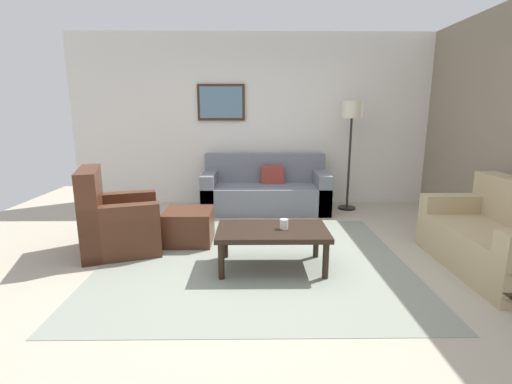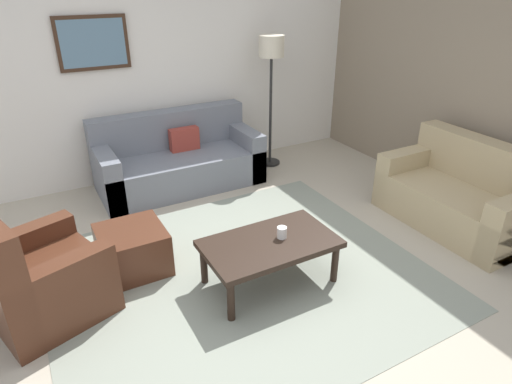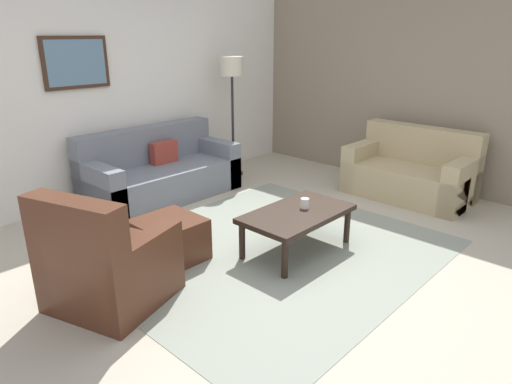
{
  "view_description": "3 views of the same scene",
  "coord_description": "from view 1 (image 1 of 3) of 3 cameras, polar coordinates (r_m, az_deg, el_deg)",
  "views": [
    {
      "loc": [
        -0.01,
        -3.63,
        1.54
      ],
      "look_at": [
        0.03,
        0.4,
        0.65
      ],
      "focal_mm": 25.52,
      "sensor_mm": 36.0,
      "label": 1
    },
    {
      "loc": [
        -1.38,
        -2.79,
        2.37
      ],
      "look_at": [
        0.33,
        0.31,
        0.61
      ],
      "focal_mm": 30.67,
      "sensor_mm": 36.0,
      "label": 2
    },
    {
      "loc": [
        -2.99,
        -2.64,
        2.01
      ],
      "look_at": [
        -0.12,
        0.06,
        0.62
      ],
      "focal_mm": 31.65,
      "sensor_mm": 36.0,
      "label": 3
    }
  ],
  "objects": [
    {
      "name": "couch_main",
      "position": [
        5.87,
        1.44,
        0.18
      ],
      "size": [
        1.95,
        0.89,
        0.88
      ],
      "color": "slate",
      "rests_on": "ground_plane"
    },
    {
      "name": "cup",
      "position": [
        3.63,
        4.4,
        -5.02
      ],
      "size": [
        0.08,
        0.08,
        0.1
      ],
      "primitive_type": "cylinder",
      "color": "white",
      "rests_on": "coffee_table"
    },
    {
      "name": "couch_loveseat",
      "position": [
        4.35,
        34.37,
        -6.44
      ],
      "size": [
        0.85,
        1.52,
        0.88
      ],
      "color": "tan",
      "rests_on": "ground_plane"
    },
    {
      "name": "armchair_leather",
      "position": [
        4.4,
        -21.28,
        -4.76
      ],
      "size": [
        1.01,
        1.01,
        0.95
      ],
      "color": "#4C2819",
      "rests_on": "ground_plane"
    },
    {
      "name": "lamp_standing",
      "position": [
        5.93,
        14.74,
        10.72
      ],
      "size": [
        0.32,
        0.32,
        1.71
      ],
      "color": "black",
      "rests_on": "ground_plane"
    },
    {
      "name": "rear_partition",
      "position": [
        6.23,
        -0.54,
        11.11
      ],
      "size": [
        6.0,
        0.12,
        2.8
      ],
      "primitive_type": "cube",
      "color": "silver",
      "rests_on": "ground_plane"
    },
    {
      "name": "coffee_table",
      "position": [
        3.65,
        2.56,
        -6.54
      ],
      "size": [
        1.1,
        0.64,
        0.41
      ],
      "color": "black",
      "rests_on": "ground_plane"
    },
    {
      "name": "ground_plane",
      "position": [
        3.95,
        -0.41,
        -10.6
      ],
      "size": [
        8.0,
        8.0,
        0.0
      ],
      "primitive_type": "plane",
      "color": "#B2A893"
    },
    {
      "name": "ottoman",
      "position": [
        4.46,
        -10.48,
        -5.3
      ],
      "size": [
        0.56,
        0.56,
        0.4
      ],
      "primitive_type": "cube",
      "color": "#4C2819",
      "rests_on": "ground_plane"
    },
    {
      "name": "area_rug",
      "position": [
        3.94,
        -0.41,
        -10.55
      ],
      "size": [
        3.16,
        2.78,
        0.01
      ],
      "primitive_type": "cube",
      "color": "gray",
      "rests_on": "ground_plane"
    },
    {
      "name": "framed_artwork",
      "position": [
        6.17,
        -5.48,
        13.81
      ],
      "size": [
        0.77,
        0.04,
        0.58
      ],
      "color": "#382316"
    }
  ]
}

